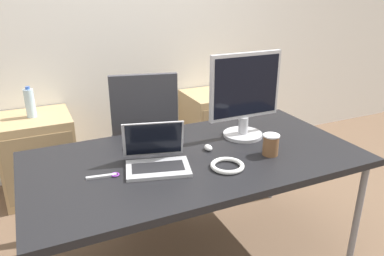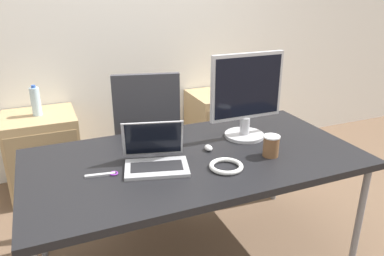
{
  "view_description": "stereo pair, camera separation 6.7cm",
  "coord_description": "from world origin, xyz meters",
  "px_view_note": "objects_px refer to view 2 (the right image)",
  "views": [
    {
      "loc": [
        -0.81,
        -1.71,
        1.63
      ],
      "look_at": [
        0.0,
        0.05,
        0.87
      ],
      "focal_mm": 35.0,
      "sensor_mm": 36.0,
      "label": 1
    },
    {
      "loc": [
        -0.75,
        -1.74,
        1.63
      ],
      "look_at": [
        0.0,
        0.05,
        0.87
      ],
      "focal_mm": 35.0,
      "sensor_mm": 36.0,
      "label": 2
    }
  ],
  "objects_px": {
    "cabinet_right": "(220,126)",
    "monitor": "(246,97)",
    "cable_coil": "(226,166)",
    "mouse": "(208,148)",
    "coffee_cup_white": "(145,138)",
    "laptop_center": "(155,158)",
    "coffee_cup_brown": "(271,146)",
    "cabinet_left": "(44,154)",
    "water_bottle": "(36,101)",
    "office_chair": "(148,156)"
  },
  "relations": [
    {
      "from": "cable_coil",
      "to": "monitor",
      "type": "bearing_deg",
      "value": 47.87
    },
    {
      "from": "laptop_center",
      "to": "cable_coil",
      "type": "relative_size",
      "value": 2.08
    },
    {
      "from": "office_chair",
      "to": "cabinet_right",
      "type": "bearing_deg",
      "value": 31.33
    },
    {
      "from": "monitor",
      "to": "coffee_cup_white",
      "type": "height_order",
      "value": "monitor"
    },
    {
      "from": "mouse",
      "to": "monitor",
      "type": "bearing_deg",
      "value": 18.59
    },
    {
      "from": "water_bottle",
      "to": "mouse",
      "type": "bearing_deg",
      "value": -54.05
    },
    {
      "from": "laptop_center",
      "to": "cable_coil",
      "type": "xyz_separation_m",
      "value": [
        0.33,
        -0.17,
        -0.04
      ]
    },
    {
      "from": "office_chair",
      "to": "coffee_cup_white",
      "type": "relative_size",
      "value": 9.63
    },
    {
      "from": "cabinet_right",
      "to": "monitor",
      "type": "distance_m",
      "value": 1.37
    },
    {
      "from": "water_bottle",
      "to": "coffee_cup_brown",
      "type": "height_order",
      "value": "water_bottle"
    },
    {
      "from": "coffee_cup_white",
      "to": "mouse",
      "type": "bearing_deg",
      "value": -30.49
    },
    {
      "from": "cabinet_right",
      "to": "coffee_cup_white",
      "type": "distance_m",
      "value": 1.53
    },
    {
      "from": "laptop_center",
      "to": "cable_coil",
      "type": "distance_m",
      "value": 0.37
    },
    {
      "from": "water_bottle",
      "to": "cable_coil",
      "type": "xyz_separation_m",
      "value": [
        0.88,
        -1.47,
        -0.04
      ]
    },
    {
      "from": "mouse",
      "to": "cabinet_right",
      "type": "bearing_deg",
      "value": 60.12
    },
    {
      "from": "cabinet_left",
      "to": "laptop_center",
      "type": "bearing_deg",
      "value": -66.93
    },
    {
      "from": "cabinet_left",
      "to": "monitor",
      "type": "bearing_deg",
      "value": -43.56
    },
    {
      "from": "mouse",
      "to": "coffee_cup_white",
      "type": "distance_m",
      "value": 0.38
    },
    {
      "from": "monitor",
      "to": "coffee_cup_white",
      "type": "bearing_deg",
      "value": 171.62
    },
    {
      "from": "mouse",
      "to": "coffee_cup_white",
      "type": "xyz_separation_m",
      "value": [
        -0.32,
        0.19,
        0.04
      ]
    },
    {
      "from": "office_chair",
      "to": "coffee_cup_brown",
      "type": "relative_size",
      "value": 9.0
    },
    {
      "from": "laptop_center",
      "to": "monitor",
      "type": "bearing_deg",
      "value": 14.8
    },
    {
      "from": "water_bottle",
      "to": "coffee_cup_brown",
      "type": "bearing_deg",
      "value": -50.42
    },
    {
      "from": "water_bottle",
      "to": "coffee_cup_brown",
      "type": "relative_size",
      "value": 1.99
    },
    {
      "from": "water_bottle",
      "to": "monitor",
      "type": "xyz_separation_m",
      "value": [
        1.19,
        -1.13,
        0.21
      ]
    },
    {
      "from": "coffee_cup_white",
      "to": "coffee_cup_brown",
      "type": "height_order",
      "value": "coffee_cup_brown"
    },
    {
      "from": "cable_coil",
      "to": "mouse",
      "type": "bearing_deg",
      "value": 87.77
    },
    {
      "from": "cabinet_right",
      "to": "cabinet_left",
      "type": "bearing_deg",
      "value": 180.0
    },
    {
      "from": "water_bottle",
      "to": "mouse",
      "type": "height_order",
      "value": "water_bottle"
    },
    {
      "from": "water_bottle",
      "to": "laptop_center",
      "type": "bearing_deg",
      "value": -66.97
    },
    {
      "from": "cabinet_right",
      "to": "coffee_cup_white",
      "type": "bearing_deg",
      "value": -134.74
    },
    {
      "from": "cabinet_right",
      "to": "mouse",
      "type": "relative_size",
      "value": 10.52
    },
    {
      "from": "water_bottle",
      "to": "coffee_cup_brown",
      "type": "distance_m",
      "value": 1.86
    },
    {
      "from": "office_chair",
      "to": "coffee_cup_brown",
      "type": "height_order",
      "value": "office_chair"
    },
    {
      "from": "laptop_center",
      "to": "monitor",
      "type": "distance_m",
      "value": 0.69
    },
    {
      "from": "office_chair",
      "to": "cable_coil",
      "type": "height_order",
      "value": "office_chair"
    },
    {
      "from": "laptop_center",
      "to": "cable_coil",
      "type": "height_order",
      "value": "laptop_center"
    },
    {
      "from": "coffee_cup_white",
      "to": "coffee_cup_brown",
      "type": "relative_size",
      "value": 0.93
    },
    {
      "from": "cabinet_left",
      "to": "mouse",
      "type": "distance_m",
      "value": 1.57
    },
    {
      "from": "cabinet_left",
      "to": "cable_coil",
      "type": "distance_m",
      "value": 1.76
    },
    {
      "from": "coffee_cup_brown",
      "to": "cable_coil",
      "type": "bearing_deg",
      "value": -172.64
    },
    {
      "from": "office_chair",
      "to": "mouse",
      "type": "distance_m",
      "value": 0.79
    },
    {
      "from": "laptop_center",
      "to": "cable_coil",
      "type": "bearing_deg",
      "value": -27.01
    },
    {
      "from": "cabinet_left",
      "to": "mouse",
      "type": "relative_size",
      "value": 10.52
    },
    {
      "from": "coffee_cup_white",
      "to": "office_chair",
      "type": "bearing_deg",
      "value": 73.12
    },
    {
      "from": "cabinet_left",
      "to": "coffee_cup_brown",
      "type": "distance_m",
      "value": 1.91
    },
    {
      "from": "cabinet_left",
      "to": "cable_coil",
      "type": "relative_size",
      "value": 3.7
    },
    {
      "from": "cabinet_right",
      "to": "cable_coil",
      "type": "distance_m",
      "value": 1.68
    },
    {
      "from": "office_chair",
      "to": "cable_coil",
      "type": "distance_m",
      "value": 1.0
    },
    {
      "from": "monitor",
      "to": "coffee_cup_white",
      "type": "xyz_separation_m",
      "value": [
        -0.62,
        0.09,
        -0.21
      ]
    }
  ]
}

